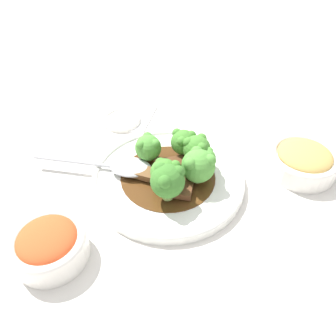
{
  "coord_description": "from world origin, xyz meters",
  "views": [
    {
      "loc": [
        0.39,
        0.1,
        0.4
      ],
      "look_at": [
        0.0,
        0.0,
        0.03
      ],
      "focal_mm": 35.0,
      "sensor_mm": 36.0,
      "label": 1
    }
  ],
  "objects_px": {
    "broccoli_floret_3": "(183,142)",
    "side_bowl_appetizer": "(303,160)",
    "broccoli_floret_4": "(197,148)",
    "broccoli_floret_2": "(148,147)",
    "broccoli_floret_0": "(167,172)",
    "broccoli_floret_1": "(206,158)",
    "beef_strip_1": "(176,164)",
    "beef_strip_2": "(146,174)",
    "broccoli_floret_5": "(198,166)",
    "broccoli_floret_6": "(168,181)",
    "side_bowl_kimchi": "(49,245)",
    "main_plate": "(168,178)",
    "serving_spoon": "(123,166)",
    "beef_strip_0": "(184,186)",
    "sauce_dish": "(122,120)"
  },
  "relations": [
    {
      "from": "broccoli_floret_0",
      "to": "sauce_dish",
      "type": "bearing_deg",
      "value": -140.48
    },
    {
      "from": "serving_spoon",
      "to": "side_bowl_kimchi",
      "type": "xyz_separation_m",
      "value": [
        0.17,
        -0.04,
        0.0
      ]
    },
    {
      "from": "beef_strip_0",
      "to": "broccoli_floret_3",
      "type": "distance_m",
      "value": 0.09
    },
    {
      "from": "beef_strip_1",
      "to": "broccoli_floret_6",
      "type": "height_order",
      "value": "broccoli_floret_6"
    },
    {
      "from": "side_bowl_kimchi",
      "to": "broccoli_floret_6",
      "type": "bearing_deg",
      "value": 134.7
    },
    {
      "from": "beef_strip_1",
      "to": "side_bowl_appetizer",
      "type": "height_order",
      "value": "side_bowl_appetizer"
    },
    {
      "from": "broccoli_floret_6",
      "to": "serving_spoon",
      "type": "distance_m",
      "value": 0.1
    },
    {
      "from": "broccoli_floret_0",
      "to": "side_bowl_appetizer",
      "type": "height_order",
      "value": "broccoli_floret_0"
    },
    {
      "from": "broccoli_floret_4",
      "to": "side_bowl_kimchi",
      "type": "bearing_deg",
      "value": -35.79
    },
    {
      "from": "main_plate",
      "to": "broccoli_floret_6",
      "type": "height_order",
      "value": "broccoli_floret_6"
    },
    {
      "from": "beef_strip_2",
      "to": "broccoli_floret_0",
      "type": "height_order",
      "value": "broccoli_floret_0"
    },
    {
      "from": "beef_strip_1",
      "to": "beef_strip_2",
      "type": "xyz_separation_m",
      "value": [
        0.03,
        -0.04,
        -0.0
      ]
    },
    {
      "from": "main_plate",
      "to": "broccoli_floret_6",
      "type": "xyz_separation_m",
      "value": [
        0.05,
        0.01,
        0.05
      ]
    },
    {
      "from": "beef_strip_2",
      "to": "broccoli_floret_2",
      "type": "distance_m",
      "value": 0.05
    },
    {
      "from": "main_plate",
      "to": "broccoli_floret_3",
      "type": "distance_m",
      "value": 0.07
    },
    {
      "from": "broccoli_floret_5",
      "to": "broccoli_floret_6",
      "type": "relative_size",
      "value": 0.94
    },
    {
      "from": "beef_strip_2",
      "to": "broccoli_floret_6",
      "type": "distance_m",
      "value": 0.07
    },
    {
      "from": "broccoli_floret_1",
      "to": "broccoli_floret_6",
      "type": "xyz_separation_m",
      "value": [
        0.07,
        -0.05,
        0.01
      ]
    },
    {
      "from": "beef_strip_0",
      "to": "side_bowl_kimchi",
      "type": "bearing_deg",
      "value": -44.52
    },
    {
      "from": "sauce_dish",
      "to": "broccoli_floret_2",
      "type": "bearing_deg",
      "value": 38.8
    },
    {
      "from": "beef_strip_1",
      "to": "broccoli_floret_1",
      "type": "bearing_deg",
      "value": 92.85
    },
    {
      "from": "beef_strip_0",
      "to": "beef_strip_1",
      "type": "height_order",
      "value": "beef_strip_1"
    },
    {
      "from": "side_bowl_appetizer",
      "to": "broccoli_floret_1",
      "type": "bearing_deg",
      "value": -68.28
    },
    {
      "from": "broccoli_floret_4",
      "to": "broccoli_floret_5",
      "type": "distance_m",
      "value": 0.04
    },
    {
      "from": "broccoli_floret_6",
      "to": "side_bowl_kimchi",
      "type": "bearing_deg",
      "value": -45.3
    },
    {
      "from": "broccoli_floret_1",
      "to": "broccoli_floret_4",
      "type": "height_order",
      "value": "broccoli_floret_4"
    },
    {
      "from": "beef_strip_1",
      "to": "broccoli_floret_0",
      "type": "height_order",
      "value": "broccoli_floret_0"
    },
    {
      "from": "main_plate",
      "to": "broccoli_floret_1",
      "type": "relative_size",
      "value": 5.74
    },
    {
      "from": "beef_strip_0",
      "to": "side_bowl_appetizer",
      "type": "xyz_separation_m",
      "value": [
        -0.12,
        0.19,
        -0.0
      ]
    },
    {
      "from": "beef_strip_0",
      "to": "side_bowl_appetizer",
      "type": "height_order",
      "value": "side_bowl_appetizer"
    },
    {
      "from": "beef_strip_0",
      "to": "sauce_dish",
      "type": "height_order",
      "value": "beef_strip_0"
    },
    {
      "from": "beef_strip_0",
      "to": "side_bowl_appetizer",
      "type": "distance_m",
      "value": 0.22
    },
    {
      "from": "broccoli_floret_3",
      "to": "side_bowl_kimchi",
      "type": "xyz_separation_m",
      "value": [
        0.24,
        -0.13,
        -0.02
      ]
    },
    {
      "from": "main_plate",
      "to": "broccoli_floret_1",
      "type": "xyz_separation_m",
      "value": [
        -0.02,
        0.06,
        0.04
      ]
    },
    {
      "from": "broccoli_floret_4",
      "to": "broccoli_floret_5",
      "type": "relative_size",
      "value": 0.95
    },
    {
      "from": "broccoli_floret_0",
      "to": "broccoli_floret_1",
      "type": "bearing_deg",
      "value": 131.55
    },
    {
      "from": "broccoli_floret_0",
      "to": "side_bowl_appetizer",
      "type": "distance_m",
      "value": 0.25
    },
    {
      "from": "serving_spoon",
      "to": "sauce_dish",
      "type": "relative_size",
      "value": 2.77
    },
    {
      "from": "broccoli_floret_2",
      "to": "beef_strip_2",
      "type": "bearing_deg",
      "value": 12.29
    },
    {
      "from": "broccoli_floret_2",
      "to": "side_bowl_kimchi",
      "type": "distance_m",
      "value": 0.23
    },
    {
      "from": "broccoli_floret_4",
      "to": "broccoli_floret_2",
      "type": "bearing_deg",
      "value": -83.49
    },
    {
      "from": "broccoli_floret_0",
      "to": "broccoli_floret_2",
      "type": "xyz_separation_m",
      "value": [
        -0.05,
        -0.05,
        -0.0
      ]
    },
    {
      "from": "beef_strip_1",
      "to": "beef_strip_2",
      "type": "relative_size",
      "value": 1.16
    },
    {
      "from": "main_plate",
      "to": "serving_spoon",
      "type": "relative_size",
      "value": 1.22
    },
    {
      "from": "broccoli_floret_3",
      "to": "side_bowl_appetizer",
      "type": "relative_size",
      "value": 0.44
    },
    {
      "from": "broccoli_floret_3",
      "to": "broccoli_floret_4",
      "type": "height_order",
      "value": "broccoli_floret_4"
    },
    {
      "from": "beef_strip_1",
      "to": "side_bowl_appetizer",
      "type": "bearing_deg",
      "value": 107.59
    },
    {
      "from": "beef_strip_1",
      "to": "broccoli_floret_1",
      "type": "distance_m",
      "value": 0.05
    },
    {
      "from": "beef_strip_1",
      "to": "sauce_dish",
      "type": "height_order",
      "value": "beef_strip_1"
    },
    {
      "from": "beef_strip_1",
      "to": "broccoli_floret_2",
      "type": "distance_m",
      "value": 0.06
    }
  ]
}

